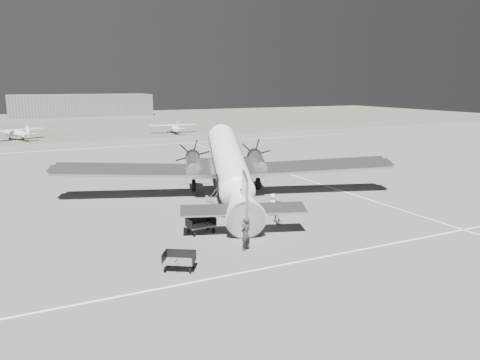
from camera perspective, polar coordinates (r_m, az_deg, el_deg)
name	(u,v)px	position (r m, az deg, el deg)	size (l,w,h in m)	color
ground	(220,203)	(39.16, -2.40, -2.84)	(260.00, 260.00, 0.00)	#62625F
taxi_line_near	(319,258)	(27.49, 9.55, -9.34)	(60.00, 0.15, 0.01)	white
taxi_line_right	(337,189)	(45.17, 11.68, -1.11)	(0.15, 80.00, 0.01)	white
taxi_line_horizon	(120,147)	(76.91, -14.48, 3.95)	(90.00, 0.15, 0.01)	white
grass_infield	(75,122)	(131.01, -19.43, 6.68)	(260.00, 90.00, 0.01)	#5B594D
hangar_main	(81,105)	(156.21, -18.80, 8.63)	(42.00, 14.00, 6.60)	slate
dc3_airliner	(230,168)	(39.22, -1.28, 1.52)	(30.38, 21.08, 5.79)	#B8B8BB
light_plane_left	(16,134)	(91.98, -25.59, 5.05)	(10.25, 8.31, 2.13)	white
light_plane_right	(173,128)	(96.15, -8.11, 6.26)	(9.53, 7.73, 1.98)	white
baggage_cart_near	(201,225)	(31.40, -4.79, -5.51)	(1.91, 1.35, 1.08)	#5D5D5D
baggage_cart_far	(179,261)	(25.51, -7.42, -9.78)	(1.77, 1.25, 1.00)	#5D5D5D
ground_crew	(246,234)	(28.05, 0.69, -6.58)	(0.73, 0.48, 2.01)	#2F2F2F
ramp_agent	(278,211)	(33.46, 4.70, -3.78)	(0.88, 0.69, 1.81)	#BBBBB9
passenger	(273,204)	(35.53, 3.99, -2.98)	(0.81, 0.53, 1.66)	silver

